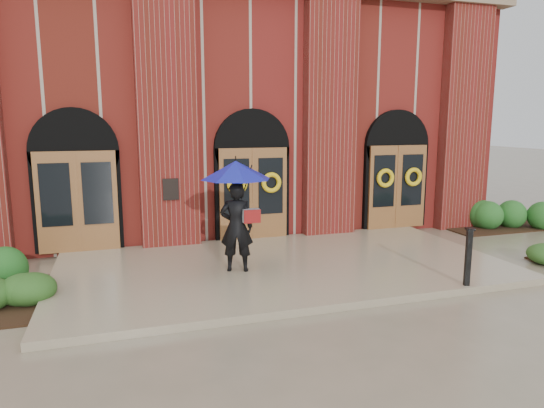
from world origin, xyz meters
name	(u,v)px	position (x,y,z in m)	size (l,w,h in m)	color
ground	(286,272)	(0.00, 0.00, 0.00)	(90.00, 90.00, 0.00)	gray
landing	(284,267)	(0.00, 0.15, 0.07)	(10.00, 5.30, 0.15)	gray
church_building	(211,117)	(0.00, 8.78, 3.50)	(16.20, 12.53, 7.00)	maroon
man_with_umbrella	(236,195)	(-1.13, -0.04, 1.83)	(1.89, 1.89, 2.40)	black
metal_post	(468,255)	(2.98, -2.35, 0.76)	(0.20, 0.20, 1.17)	black
hedge_wall_right	(501,215)	(8.00, 2.20, 0.42)	(3.27, 1.31, 0.84)	#21571F
hedge_front_left	(32,296)	(-5.10, -0.74, 0.27)	(1.55, 1.32, 0.55)	#264E1A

